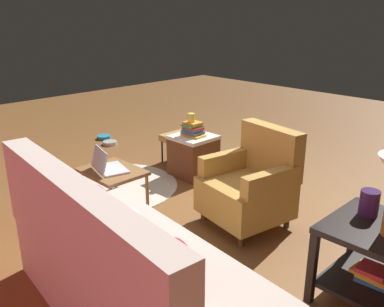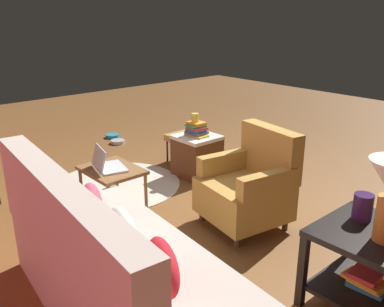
% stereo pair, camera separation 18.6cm
% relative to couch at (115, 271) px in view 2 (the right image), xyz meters
% --- Properties ---
extents(ground, '(12.00, 12.00, 0.00)m').
position_rel_couch_xyz_m(ground, '(0.97, -1.81, -0.33)').
color(ground, brown).
extents(couch, '(1.97, 1.02, 1.00)m').
position_rel_couch_xyz_m(couch, '(0.00, 0.00, 0.00)').
color(couch, beige).
rests_on(couch, ground).
extents(armchair, '(0.77, 0.78, 0.87)m').
position_rel_couch_xyz_m(armchair, '(0.26, -1.53, 0.03)').
color(armchair, '#B78C3F').
rests_on(armchair, ground).
extents(side_table, '(0.64, 0.64, 0.55)m').
position_rel_couch_xyz_m(side_table, '(-0.99, -1.24, 0.03)').
color(side_table, black).
rests_on(side_table, ground).
extents(small_vase, '(0.12, 0.12, 0.17)m').
position_rel_couch_xyz_m(small_vase, '(-0.85, -1.34, 0.31)').
color(small_vase, '#33194C').
rests_on(small_vase, side_table).
extents(book_stack_shelf, '(0.27, 0.21, 0.10)m').
position_rel_couch_xyz_m(book_stack_shelf, '(-0.99, -1.24, -0.13)').
color(book_stack_shelf, '#2D72B2').
rests_on(book_stack_shelf, side_table).
extents(laptop_desk, '(0.56, 0.44, 0.48)m').
position_rel_couch_xyz_m(laptop_desk, '(1.18, -0.69, 0.09)').
color(laptop_desk, olive).
rests_on(laptop_desk, ground).
extents(laptop, '(0.37, 0.32, 0.21)m').
position_rel_couch_xyz_m(laptop, '(1.19, -0.65, 0.20)').
color(laptop, silver).
rests_on(laptop, laptop_desk).
extents(wicker_hamper, '(0.45, 0.45, 0.48)m').
position_rel_couch_xyz_m(wicker_hamper, '(1.44, -1.97, -0.09)').
color(wicker_hamper, brown).
rests_on(wicker_hamper, ground).
extents(book_stack_hamper, '(0.26, 0.21, 0.16)m').
position_rel_couch_xyz_m(book_stack_hamper, '(1.44, -1.96, 0.22)').
color(book_stack_hamper, gold).
rests_on(book_stack_hamper, wicker_hamper).
extents(yellow_mug, '(0.08, 0.08, 0.10)m').
position_rel_couch_xyz_m(yellow_mug, '(1.46, -1.96, 0.36)').
color(yellow_mug, '#E5D14C').
rests_on(yellow_mug, book_stack_hamper).
extents(tv_remote, '(0.08, 0.17, 0.02)m').
position_rel_couch_xyz_m(tv_remote, '(1.54, -2.05, 0.16)').
color(tv_remote, '#262628').
rests_on(tv_remote, wicker_hamper).
extents(ottoman, '(0.40, 0.40, 0.36)m').
position_rel_couch_xyz_m(ottoman, '(1.86, -2.17, -0.02)').
color(ottoman, '#AD8442').
rests_on(ottoman, ground).
extents(circular_rug, '(1.40, 1.40, 0.01)m').
position_rel_couch_xyz_m(circular_rug, '(1.80, -1.10, -0.33)').
color(circular_rug, beige).
rests_on(circular_rug, ground).
extents(pet_bowl_steel, '(0.20, 0.20, 0.05)m').
position_rel_couch_xyz_m(pet_bowl_steel, '(3.11, -1.93, -0.31)').
color(pet_bowl_steel, silver).
rests_on(pet_bowl_steel, ground).
extents(pet_bowl_teal, '(0.20, 0.20, 0.05)m').
position_rel_couch_xyz_m(pet_bowl_teal, '(3.42, -2.02, -0.31)').
color(pet_bowl_teal, teal).
rests_on(pet_bowl_teal, ground).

